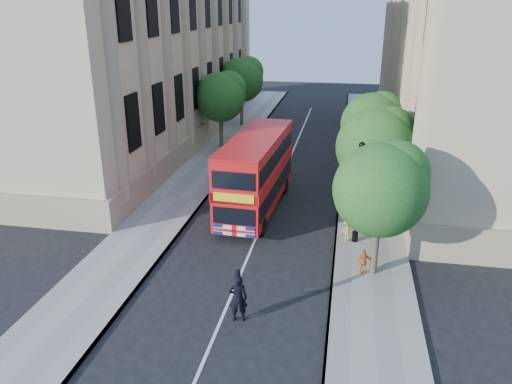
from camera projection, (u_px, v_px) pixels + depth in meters
The scene contains 17 objects.
ground at pixel (231, 298), 20.51m from camera, with size 120.00×120.00×0.00m, color black.
pavement_right at pixel (368, 212), 28.68m from camera, with size 3.50×80.00×0.12m, color gray.
pavement_left at pixel (177, 199), 30.66m from camera, with size 3.50×80.00×0.12m, color gray.
building_right at pixel (484, 37), 36.97m from camera, with size 12.00×38.00×18.00m, color tan.
building_left at pixel (135, 33), 41.73m from camera, with size 12.00×38.00×18.00m, color tan.
tree_right_near at pixel (382, 185), 20.77m from camera, with size 4.00×4.00×6.08m.
tree_right_mid at pixel (377, 143), 26.22m from camera, with size 4.20×4.20×6.37m.
tree_right_far at pixel (373, 121), 31.77m from camera, with size 4.00×4.00×6.15m.
tree_left_far at pixel (221, 94), 40.19m from camera, with size 4.00×4.00×6.30m.
tree_left_back at pixel (242, 77), 47.45m from camera, with size 4.20×4.20×6.65m.
lamp_post at pixel (358, 197), 24.26m from camera, with size 0.32×0.32×5.16m.
double_decker_bus at pixel (256, 171), 28.44m from camera, with size 2.98×9.45×4.31m.
box_van at pixel (239, 162), 33.82m from camera, with size 2.00×4.49×2.52m.
police_constable at pixel (238, 298), 18.74m from camera, with size 0.70×0.46×1.93m, color black.
woman_pedestrian at pixel (351, 209), 26.63m from camera, with size 0.87×0.68×1.80m, color silver.
child_a at pixel (364, 262), 21.92m from camera, with size 0.68×0.28×1.16m, color orange.
child_b at pixel (347, 230), 24.96m from camera, with size 0.73×0.42×1.13m, color gold.
Camera 1 is at (4.28, -17.12, 11.36)m, focal length 35.00 mm.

